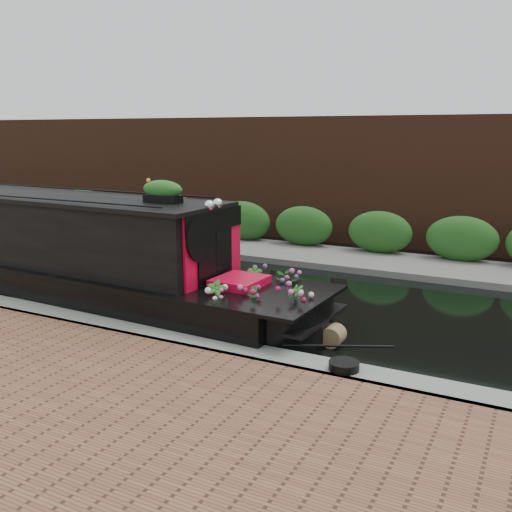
% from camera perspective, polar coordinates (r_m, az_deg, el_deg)
% --- Properties ---
extents(ground, '(80.00, 80.00, 0.00)m').
position_cam_1_polar(ground, '(12.87, -3.85, -3.60)').
color(ground, black).
rests_on(ground, ground).
extents(near_bank_coping, '(40.00, 0.60, 0.50)m').
position_cam_1_polar(near_bank_coping, '(10.34, -13.44, -8.01)').
color(near_bank_coping, gray).
rests_on(near_bank_coping, ground).
extents(far_bank_path, '(40.00, 2.40, 0.34)m').
position_cam_1_polar(far_bank_path, '(16.49, 3.71, -0.02)').
color(far_bank_path, slate).
rests_on(far_bank_path, ground).
extents(far_hedge, '(40.00, 1.10, 2.80)m').
position_cam_1_polar(far_hedge, '(17.31, 4.91, 0.55)').
color(far_hedge, '#21511B').
rests_on(far_hedge, ground).
extents(far_brick_wall, '(40.00, 1.00, 8.00)m').
position_cam_1_polar(far_brick_wall, '(19.23, 7.31, 1.69)').
color(far_brick_wall, '#4A2819').
rests_on(far_brick_wall, ground).
extents(narrowboat, '(12.35, 2.60, 2.88)m').
position_cam_1_polar(narrowboat, '(13.17, -20.06, -0.14)').
color(narrowboat, black).
rests_on(narrowboat, ground).
extents(rope_fender, '(0.35, 0.35, 0.35)m').
position_cam_1_polar(rope_fender, '(9.75, 7.76, -7.91)').
color(rope_fender, olive).
rests_on(rope_fender, ground).
extents(coiled_mooring_rope, '(0.43, 0.43, 0.12)m').
position_cam_1_polar(coiled_mooring_rope, '(8.27, 8.79, -10.79)').
color(coiled_mooring_rope, black).
rests_on(coiled_mooring_rope, near_bank_coping).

